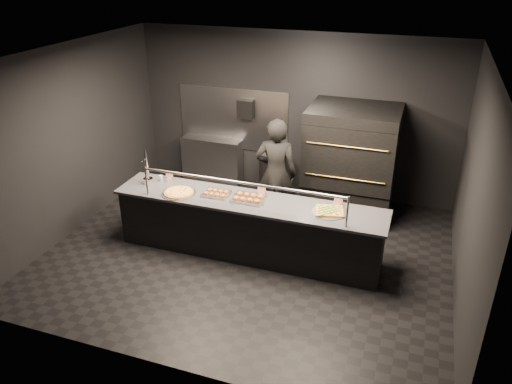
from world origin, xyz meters
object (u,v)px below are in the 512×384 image
towel_dispenser (246,109)px  worker (276,174)px  slider_tray_a (216,193)px  square_pizza (329,211)px  fire_extinguisher (274,137)px  trash_bin (272,175)px  beer_tap (147,174)px  service_counter (248,227)px  prep_shelf (212,160)px  slider_tray_b (248,198)px  pizza_oven (351,161)px  round_pizza (179,193)px

towel_dispenser → worker: 1.83m
slider_tray_a → square_pizza: (1.72, 0.01, -0.01)m
fire_extinguisher → trash_bin: fire_extinguisher is taller
trash_bin → square_pizza: bearing=-54.2°
slider_tray_a → square_pizza: slider_tray_a is taller
trash_bin → slider_tray_a: bearing=-97.3°
beer_tap → service_counter: bearing=-1.4°
towel_dispenser → worker: size_ratio=0.19×
prep_shelf → trash_bin: 1.37m
slider_tray_b → worker: bearing=82.9°
towel_dispenser → slider_tray_a: size_ratio=0.81×
beer_tap → worker: bearing=28.0°
pizza_oven → prep_shelf: (-2.80, 0.42, -0.52)m
pizza_oven → fire_extinguisher: bearing=162.1°
beer_tap → trash_bin: 2.56m
slider_tray_a → prep_shelf: bearing=115.2°
slider_tray_a → trash_bin: bearing=82.7°
round_pizza → slider_tray_b: slider_tray_b is taller
square_pizza → beer_tap: bearing=179.7°
towel_dispenser → slider_tray_a: 2.48m
prep_shelf → beer_tap: (-0.09, -2.28, 0.64)m
pizza_oven → square_pizza: 1.87m
pizza_oven → slider_tray_b: 2.23m
service_counter → pizza_oven: (1.20, 1.90, 0.50)m
beer_tap → round_pizza: bearing=-15.1°
slider_tray_b → pizza_oven: bearing=57.5°
worker → round_pizza: bearing=35.7°
slider_tray_b → towel_dispenser: bearing=110.8°
fire_extinguisher → square_pizza: (1.56, -2.37, -0.12)m
slider_tray_a → service_counter: bearing=-1.9°
square_pizza → service_counter: bearing=-178.7°
round_pizza → towel_dispenser: bearing=86.2°
slider_tray_b → square_pizza: (1.21, 0.01, -0.01)m
slider_tray_b → prep_shelf: bearing=124.8°
beer_tap → slider_tray_a: bearing=-1.1°
trash_bin → prep_shelf: bearing=168.8°
beer_tap → slider_tray_a: 1.18m
prep_shelf → towel_dispenser: 1.31m
round_pizza → square_pizza: bearing=3.9°
prep_shelf → slider_tray_a: bearing=-64.8°
slider_tray_a → slider_tray_b: slider_tray_b is taller
beer_tap → square_pizza: size_ratio=1.20×
towel_dispenser → beer_tap: size_ratio=0.59×
towel_dispenser → round_pizza: bearing=-93.8°
round_pizza → worker: worker is taller
fire_extinguisher → square_pizza: fire_extinguisher is taller
service_counter → pizza_oven: bearing=57.7°
square_pizza → worker: (-1.08, 0.98, 0.00)m
fire_extinguisher → towel_dispenser: bearing=-179.0°
square_pizza → slider_tray_a: bearing=-179.7°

